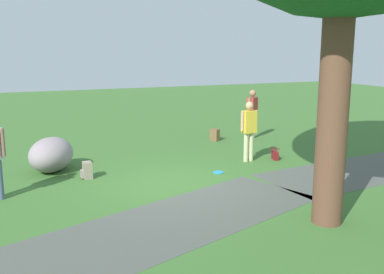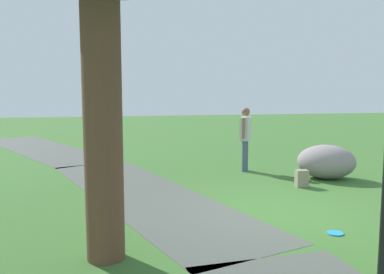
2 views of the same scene
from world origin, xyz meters
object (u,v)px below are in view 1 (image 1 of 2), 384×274
backpack_by_boulder (87,170)px  handbag_on_grass (275,155)px  spare_backpack_on_lawn (215,135)px  frisbee_on_grass (218,172)px  lawn_boulder (51,155)px  passerby_on_path (252,111)px  woman_with_handbag (249,127)px

backpack_by_boulder → handbag_on_grass: bearing=177.9°
spare_backpack_on_lawn → frisbee_on_grass: 3.90m
lawn_boulder → backpack_by_boulder: size_ratio=4.39×
backpack_by_boulder → frisbee_on_grass: size_ratio=1.50×
passerby_on_path → frisbee_on_grass: (2.89, 3.33, -0.96)m
frisbee_on_grass → passerby_on_path: bearing=-130.9°
passerby_on_path → handbag_on_grass: bearing=72.9°
lawn_boulder → frisbee_on_grass: (-3.82, 1.77, -0.42)m
woman_with_handbag → passerby_on_path: passerby_on_path is taller
woman_with_handbag → frisbee_on_grass: 1.74m
backpack_by_boulder → spare_backpack_on_lawn: (-4.72, -2.76, 0.00)m
lawn_boulder → backpack_by_boulder: 1.23m
handbag_on_grass → backpack_by_boulder: bearing=-2.1°
passerby_on_path → handbag_on_grass: (0.84, 2.73, -0.83)m
handbag_on_grass → frisbee_on_grass: (2.05, 0.60, -0.13)m
lawn_boulder → frisbee_on_grass: size_ratio=6.56×
lawn_boulder → woman_with_handbag: size_ratio=1.06×
passerby_on_path → backpack_by_boulder: (6.00, 2.54, -0.78)m
handbag_on_grass → passerby_on_path: bearing=-107.1°
woman_with_handbag → passerby_on_path: size_ratio=0.99×
handbag_on_grass → spare_backpack_on_lawn: (0.44, -2.95, 0.05)m
passerby_on_path → backpack_by_boulder: passerby_on_path is taller
lawn_boulder → frisbee_on_grass: bearing=155.2°
passerby_on_path → spare_backpack_on_lawn: size_ratio=4.19×
woman_with_handbag → handbag_on_grass: woman_with_handbag is taller
woman_with_handbag → handbag_on_grass: bearing=171.0°
passerby_on_path → lawn_boulder: bearing=13.1°
lawn_boulder → handbag_on_grass: (-5.87, 1.17, -0.29)m
backpack_by_boulder → passerby_on_path: bearing=-157.0°
lawn_boulder → spare_backpack_on_lawn: (-5.43, -1.78, -0.24)m
frisbee_on_grass → spare_backpack_on_lawn: bearing=-114.4°
woman_with_handbag → handbag_on_grass: size_ratio=4.84×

